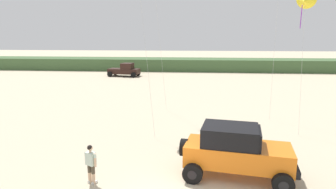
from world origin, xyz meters
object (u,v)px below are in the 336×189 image
object	(u,v)px
kite_black_sled	(305,0)
distant_pickup	(125,70)
jeep	(236,150)
person_watching	(91,162)

from	to	relation	value
kite_black_sled	distant_pickup	bearing A→B (deg)	125.98
jeep	distant_pickup	bearing A→B (deg)	111.72
kite_black_sled	person_watching	bearing A→B (deg)	-141.98
jeep	person_watching	xyz separation A→B (m)	(-5.97, -1.14, -0.26)
jeep	person_watching	size ratio (longest dim) A/B	2.99
person_watching	distant_pickup	distance (m)	32.58
distant_pickup	jeep	bearing A→B (deg)	-68.28
person_watching	kite_black_sled	size ratio (longest dim) A/B	0.19
kite_black_sled	jeep	bearing A→B (deg)	-123.42
jeep	distant_pickup	world-z (taller)	jeep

